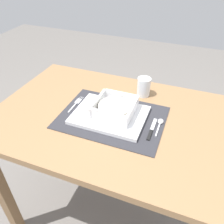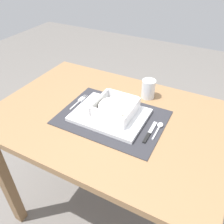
{
  "view_description": "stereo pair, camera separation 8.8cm",
  "coord_description": "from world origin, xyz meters",
  "px_view_note": "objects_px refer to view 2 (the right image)",
  "views": [
    {
      "loc": [
        0.3,
        -0.73,
        1.36
      ],
      "look_at": [
        0.02,
        -0.01,
        0.78
      ],
      "focal_mm": 37.16,
      "sensor_mm": 36.0,
      "label": 1
    },
    {
      "loc": [
        0.38,
        -0.7,
        1.36
      ],
      "look_at": [
        0.02,
        -0.01,
        0.78
      ],
      "focal_mm": 37.16,
      "sensor_mm": 36.0,
      "label": 2
    }
  ],
  "objects_px": {
    "porridge_bowl": "(115,108)",
    "drinking_glass": "(148,90)",
    "fork": "(80,101)",
    "spoon": "(159,127)",
    "dining_table": "(109,133)",
    "butter_knife": "(149,133)"
  },
  "relations": [
    {
      "from": "porridge_bowl",
      "to": "drinking_glass",
      "type": "distance_m",
      "value": 0.22
    },
    {
      "from": "spoon",
      "to": "butter_knife",
      "type": "relative_size",
      "value": 0.82
    },
    {
      "from": "fork",
      "to": "spoon",
      "type": "distance_m",
      "value": 0.39
    },
    {
      "from": "dining_table",
      "to": "drinking_glass",
      "type": "bearing_deg",
      "value": 64.42
    },
    {
      "from": "dining_table",
      "to": "butter_knife",
      "type": "relative_size",
      "value": 7.44
    },
    {
      "from": "dining_table",
      "to": "butter_knife",
      "type": "bearing_deg",
      "value": -11.04
    },
    {
      "from": "porridge_bowl",
      "to": "dining_table",
      "type": "bearing_deg",
      "value": -170.42
    },
    {
      "from": "porridge_bowl",
      "to": "drinking_glass",
      "type": "bearing_deg",
      "value": 70.85
    },
    {
      "from": "dining_table",
      "to": "fork",
      "type": "bearing_deg",
      "value": 172.2
    },
    {
      "from": "butter_knife",
      "to": "drinking_glass",
      "type": "bearing_deg",
      "value": 110.91
    },
    {
      "from": "butter_knife",
      "to": "fork",
      "type": "bearing_deg",
      "value": 169.29
    },
    {
      "from": "spoon",
      "to": "drinking_glass",
      "type": "distance_m",
      "value": 0.23
    },
    {
      "from": "spoon",
      "to": "porridge_bowl",
      "type": "bearing_deg",
      "value": 179.96
    },
    {
      "from": "butter_knife",
      "to": "spoon",
      "type": "bearing_deg",
      "value": 66.38
    },
    {
      "from": "butter_knife",
      "to": "drinking_glass",
      "type": "height_order",
      "value": "drinking_glass"
    },
    {
      "from": "fork",
      "to": "spoon",
      "type": "height_order",
      "value": "spoon"
    },
    {
      "from": "porridge_bowl",
      "to": "spoon",
      "type": "xyz_separation_m",
      "value": [
        0.19,
        0.01,
        -0.03
      ]
    },
    {
      "from": "porridge_bowl",
      "to": "spoon",
      "type": "bearing_deg",
      "value": 3.18
    },
    {
      "from": "dining_table",
      "to": "butter_knife",
      "type": "distance_m",
      "value": 0.24
    },
    {
      "from": "porridge_bowl",
      "to": "fork",
      "type": "height_order",
      "value": "porridge_bowl"
    },
    {
      "from": "spoon",
      "to": "dining_table",
      "type": "bearing_deg",
      "value": -179.2
    },
    {
      "from": "dining_table",
      "to": "drinking_glass",
      "type": "xyz_separation_m",
      "value": [
        0.1,
        0.21,
        0.15
      ]
    }
  ]
}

